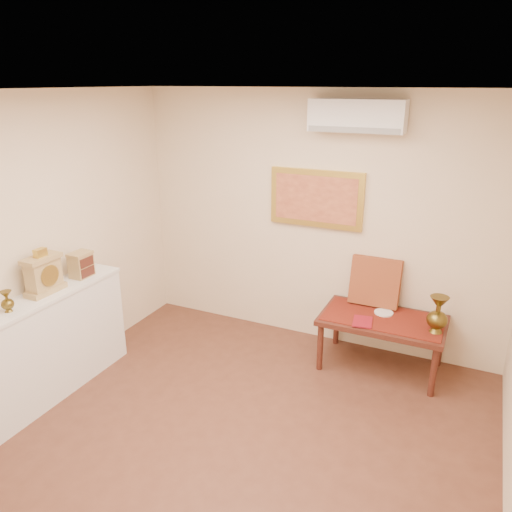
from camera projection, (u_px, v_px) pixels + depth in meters
The scene contains 16 objects.
floor at pixel (215, 462), 3.82m from camera, with size 4.50×4.50×0.00m, color brown.
ceiling at pixel (203, 91), 2.92m from camera, with size 4.50×4.50×0.00m, color silver.
wall_back at pixel (316, 221), 5.30m from camera, with size 4.00×0.02×2.70m, color beige.
wall_left at pixel (2, 259), 4.17m from camera, with size 0.02×4.50×2.70m, color beige.
brass_urn_small at pixel (7, 299), 4.03m from camera, with size 0.10×0.10×0.23m, color brown, non-canonical shape.
table_cloth at pixel (383, 318), 4.91m from camera, with size 1.14×0.59×0.01m, color maroon.
brass_urn_tall at pixel (438, 311), 4.56m from camera, with size 0.19×0.19×0.43m, color brown, non-canonical shape.
plate at pixel (384, 313), 4.99m from camera, with size 0.19×0.19×0.01m, color white.
menu at pixel (363, 322), 4.81m from camera, with size 0.18×0.25×0.01m, color maroon.
cushion at pixel (375, 282), 5.12m from camera, with size 0.50×0.10×0.50m, color maroon.
display_ledge at pixel (33, 354), 4.39m from camera, with size 0.37×2.02×0.98m.
mantel_clock at pixel (44, 274), 4.37m from camera, with size 0.17×0.36×0.41m.
wooden_chest at pixel (81, 265), 4.75m from camera, with size 0.16×0.21×0.24m.
low_table at pixel (383, 324), 4.93m from camera, with size 1.20×0.70×0.55m.
painting at pixel (316, 198), 5.19m from camera, with size 1.00×0.06×0.60m.
ac_unit at pixel (357, 116), 4.66m from camera, with size 0.90×0.25×0.30m.
Camera 1 is at (1.59, -2.66, 2.76)m, focal length 35.00 mm.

